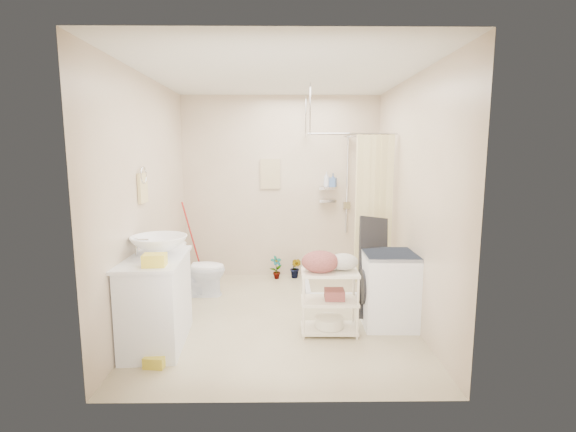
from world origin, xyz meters
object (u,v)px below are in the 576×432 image
toilet (199,269)px  laundry_rack (330,296)px  washing_machine (389,289)px  vanity (157,301)px

toilet → laundry_rack: bearing=-128.5°
washing_machine → laundry_rack: (-0.64, -0.21, -0.00)m
toilet → washing_machine: 2.38m
vanity → toilet: vanity is taller
vanity → laundry_rack: vanity is taller
washing_machine → laundry_rack: washing_machine is taller
vanity → washing_machine: 2.34m
vanity → toilet: (0.12, 1.36, -0.08)m
toilet → washing_machine: (2.18, -0.94, 0.05)m
washing_machine → toilet: bearing=157.7°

